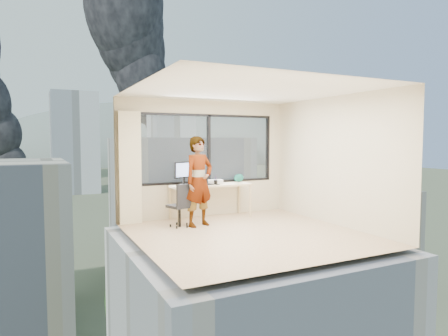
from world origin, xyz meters
TOP-DOWN VIEW (x-y plane):
  - floor at (0.00, 0.00)m, footprint 4.00×4.00m
  - ceiling at (0.00, 0.00)m, footprint 4.00×4.00m
  - wall_front at (0.00, -2.00)m, footprint 4.00×0.01m
  - wall_left at (-2.00, 0.00)m, footprint 0.01×4.00m
  - wall_right at (2.00, 0.00)m, footprint 0.01×4.00m
  - window_wall at (0.05, 2.00)m, footprint 3.30×0.16m
  - curtain at (-1.72, 1.88)m, footprint 0.45×0.14m
  - desk at (0.00, 1.66)m, footprint 1.80×0.60m
  - chair at (-0.92, 1.13)m, footprint 0.56×0.56m
  - person at (-0.54, 1.04)m, footprint 0.75×0.60m
  - monitor at (-0.59, 1.77)m, footprint 0.52×0.29m
  - game_console at (0.18, 1.83)m, footprint 0.40×0.36m
  - laptop at (-0.14, 1.62)m, footprint 0.42×0.43m
  - cellphone at (0.11, 1.54)m, footprint 0.11×0.06m
  - pen_cup at (0.08, 1.59)m, footprint 0.09×0.09m
  - handbag at (0.80, 1.85)m, footprint 0.25×0.15m
  - exterior_ground at (0.00, 120.00)m, footprint 400.00×400.00m
  - near_bldg_b at (12.00, 38.00)m, footprint 14.00×13.00m
  - near_bldg_c at (30.00, 28.00)m, footprint 12.00×10.00m
  - far_tower_b at (8.00, 120.00)m, footprint 13.00×13.00m
  - far_tower_c at (45.00, 140.00)m, footprint 15.00×15.00m
  - hill_b at (100.00, 320.00)m, footprint 300.00×220.00m
  - tree_b at (4.00, 18.00)m, footprint 7.60×7.60m
  - tree_c at (22.00, 40.00)m, footprint 8.40×8.40m
  - smoke_plume_a at (-10.00, 150.00)m, footprint 40.00×24.00m
  - smoke_plume_b at (55.00, 170.00)m, footprint 30.00×18.00m

SIDE VIEW (x-z plane):
  - exterior_ground at x=0.00m, z-range -14.02..-13.98m
  - hill_b at x=100.00m, z-range -62.00..34.00m
  - tree_b at x=4.00m, z-range -14.00..-5.00m
  - near_bldg_c at x=30.00m, z-range -14.00..-4.00m
  - tree_c at x=22.00m, z-range -14.00..-4.00m
  - near_bldg_b at x=12.00m, z-range -14.00..2.00m
  - far_tower_c at x=45.00m, z-range -14.00..12.00m
  - floor at x=0.00m, z-range -0.01..0.01m
  - desk at x=0.00m, z-range 0.00..0.75m
  - chair at x=-0.92m, z-range 0.00..0.88m
  - cellphone at x=0.11m, z-range 0.75..0.76m
  - game_console at x=0.18m, z-range 0.75..0.83m
  - pen_cup at x=0.08m, z-range 0.75..0.85m
  - handbag at x=0.80m, z-range 0.75..0.93m
  - laptop at x=-0.14m, z-range 0.75..0.96m
  - person at x=-0.54m, z-range 0.00..1.79m
  - far_tower_b at x=8.00m, z-range -14.00..16.00m
  - monitor at x=-0.59m, z-range 0.75..1.26m
  - curtain at x=-1.72m, z-range 0.00..2.30m
  - wall_front at x=0.00m, z-range 0.00..2.60m
  - wall_left at x=-2.00m, z-range 0.00..2.60m
  - wall_right at x=2.00m, z-range 0.00..2.60m
  - window_wall at x=0.05m, z-range 0.75..2.30m
  - ceiling at x=0.00m, z-range 2.60..2.60m
  - smoke_plume_b at x=55.00m, z-range -8.00..62.00m
  - smoke_plume_a at x=-10.00m, z-range -6.00..84.00m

